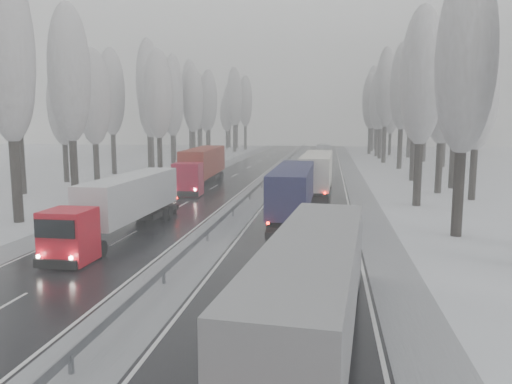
% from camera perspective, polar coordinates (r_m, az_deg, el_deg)
% --- Properties ---
extents(ground, '(260.00, 260.00, 0.00)m').
position_cam_1_polar(ground, '(19.18, -14.45, -13.95)').
color(ground, silver).
rests_on(ground, ground).
extents(carriageway_right, '(7.50, 200.00, 0.03)m').
position_cam_1_polar(carriageway_right, '(46.91, 6.03, -0.66)').
color(carriageway_right, black).
rests_on(carriageway_right, ground).
extents(carriageway_left, '(7.50, 200.00, 0.03)m').
position_cam_1_polar(carriageway_left, '(48.47, -6.47, -0.38)').
color(carriageway_left, black).
rests_on(carriageway_left, ground).
extents(median_slush, '(3.00, 200.00, 0.04)m').
position_cam_1_polar(median_slush, '(47.40, -0.32, -0.51)').
color(median_slush, '#A1A4A9').
rests_on(median_slush, ground).
extents(shoulder_right, '(2.40, 200.00, 0.04)m').
position_cam_1_polar(shoulder_right, '(46.97, 12.07, -0.77)').
color(shoulder_right, '#A1A4A9').
rests_on(shoulder_right, ground).
extents(shoulder_left, '(2.40, 200.00, 0.04)m').
position_cam_1_polar(shoulder_left, '(49.96, -11.97, -0.25)').
color(shoulder_left, '#A1A4A9').
rests_on(shoulder_left, ground).
extents(median_guardrail, '(0.12, 200.00, 0.76)m').
position_cam_1_polar(median_guardrail, '(47.31, -0.33, 0.18)').
color(median_guardrail, slate).
rests_on(median_guardrail, ground).
extents(tree_16, '(3.60, 3.60, 16.53)m').
position_cam_1_polar(tree_16, '(33.16, 22.86, 13.63)').
color(tree_16, black).
rests_on(tree_16, ground).
extents(tree_18, '(3.60, 3.60, 16.58)m').
position_cam_1_polar(tree_18, '(44.14, 18.46, 12.35)').
color(tree_18, black).
rests_on(tree_18, ground).
extents(tree_19, '(3.60, 3.60, 14.57)m').
position_cam_1_polar(tree_19, '(49.15, 24.01, 10.09)').
color(tree_19, black).
rests_on(tree_19, ground).
extents(tree_20, '(3.60, 3.60, 15.71)m').
position_cam_1_polar(tree_20, '(52.70, 20.58, 10.88)').
color(tree_20, black).
rests_on(tree_20, ground).
extents(tree_21, '(3.60, 3.60, 18.62)m').
position_cam_1_polar(tree_21, '(57.21, 22.05, 12.41)').
color(tree_21, black).
rests_on(tree_21, ground).
extents(tree_22, '(3.60, 3.60, 15.86)m').
position_cam_1_polar(tree_22, '(62.80, 17.78, 10.57)').
color(tree_22, black).
rests_on(tree_22, ground).
extents(tree_23, '(3.60, 3.60, 13.55)m').
position_cam_1_polar(tree_23, '(67.91, 22.47, 8.88)').
color(tree_23, black).
rests_on(tree_23, ground).
extents(tree_24, '(3.60, 3.60, 20.49)m').
position_cam_1_polar(tree_24, '(68.48, 17.88, 12.80)').
color(tree_24, black).
rests_on(tree_24, ground).
extents(tree_25, '(3.60, 3.60, 19.44)m').
position_cam_1_polar(tree_25, '(73.71, 22.76, 11.68)').
color(tree_25, black).
rests_on(tree_25, ground).
extents(tree_26, '(3.60, 3.60, 18.78)m').
position_cam_1_polar(tree_26, '(78.46, 16.36, 11.42)').
color(tree_26, black).
rests_on(tree_26, ground).
extents(tree_27, '(3.60, 3.60, 17.62)m').
position_cam_1_polar(tree_27, '(83.59, 20.90, 10.48)').
color(tree_27, black).
rests_on(tree_27, ground).
extents(tree_28, '(3.60, 3.60, 19.62)m').
position_cam_1_polar(tree_28, '(88.94, 14.63, 11.40)').
color(tree_28, black).
rests_on(tree_28, ground).
extents(tree_29, '(3.60, 3.60, 18.11)m').
position_cam_1_polar(tree_29, '(93.88, 18.89, 10.45)').
color(tree_29, black).
rests_on(tree_29, ground).
extents(tree_30, '(3.60, 3.60, 17.86)m').
position_cam_1_polar(tree_30, '(98.59, 14.12, 10.41)').
color(tree_30, black).
rests_on(tree_30, ground).
extents(tree_31, '(3.60, 3.60, 18.58)m').
position_cam_1_polar(tree_31, '(103.30, 17.23, 10.43)').
color(tree_31, black).
rests_on(tree_31, ground).
extents(tree_32, '(3.60, 3.60, 17.33)m').
position_cam_1_polar(tree_32, '(106.05, 13.75, 10.06)').
color(tree_32, black).
rests_on(tree_32, ground).
extents(tree_33, '(3.60, 3.60, 14.33)m').
position_cam_1_polar(tree_33, '(110.29, 15.17, 8.93)').
color(tree_33, black).
rests_on(tree_33, ground).
extents(tree_34, '(3.60, 3.60, 17.63)m').
position_cam_1_polar(tree_34, '(113.06, 12.96, 10.05)').
color(tree_34, black).
rests_on(tree_34, ground).
extents(tree_35, '(3.60, 3.60, 18.25)m').
position_cam_1_polar(tree_35, '(118.10, 17.34, 9.99)').
color(tree_35, black).
rests_on(tree_35, ground).
extents(tree_36, '(3.60, 3.60, 20.23)m').
position_cam_1_polar(tree_36, '(123.03, 13.24, 10.63)').
color(tree_36, black).
rests_on(tree_36, ground).
extents(tree_37, '(3.60, 3.60, 16.37)m').
position_cam_1_polar(tree_37, '(127.66, 16.22, 9.33)').
color(tree_37, black).
rests_on(tree_37, ground).
extents(tree_38, '(3.60, 3.60, 17.97)m').
position_cam_1_polar(tree_38, '(133.64, 13.58, 9.79)').
color(tree_38, black).
rests_on(tree_38, ground).
extents(tree_39, '(3.60, 3.60, 16.19)m').
position_cam_1_polar(tree_39, '(137.86, 14.59, 9.22)').
color(tree_39, black).
rests_on(tree_39, ground).
extents(tree_56, '(3.60, 3.60, 18.12)m').
position_cam_1_polar(tree_56, '(39.02, -26.52, 13.99)').
color(tree_56, black).
rests_on(tree_56, ground).
extents(tree_58, '(3.60, 3.60, 17.21)m').
position_cam_1_polar(tree_58, '(46.72, -20.57, 12.49)').
color(tree_58, black).
rests_on(tree_58, ground).
extents(tree_59, '(3.60, 3.60, 18.41)m').
position_cam_1_polar(tree_59, '(54.15, -25.82, 12.34)').
color(tree_59, black).
rests_on(tree_59, ground).
extents(tree_60, '(3.60, 3.60, 14.84)m').
position_cam_1_polar(tree_60, '(56.36, -18.08, 10.22)').
color(tree_60, black).
rests_on(tree_60, ground).
extents(tree_61, '(3.60, 3.60, 13.95)m').
position_cam_1_polar(tree_61, '(62.57, -21.21, 9.30)').
color(tree_61, black).
rests_on(tree_61, ground).
extents(tree_62, '(3.60, 3.60, 16.04)m').
position_cam_1_polar(tree_62, '(63.72, -11.11, 10.86)').
color(tree_62, black).
rests_on(tree_62, ground).
extents(tree_63, '(3.60, 3.60, 16.88)m').
position_cam_1_polar(tree_63, '(70.40, -16.21, 10.86)').
color(tree_63, black).
rests_on(tree_63, ground).
extents(tree_64, '(3.60, 3.60, 15.42)m').
position_cam_1_polar(tree_64, '(73.61, -11.96, 10.13)').
color(tree_64, black).
rests_on(tree_64, ground).
extents(tree_65, '(3.60, 3.60, 19.48)m').
position_cam_1_polar(tree_65, '(78.12, -12.24, 11.90)').
color(tree_65, black).
rests_on(tree_65, ground).
extents(tree_66, '(3.60, 3.60, 15.23)m').
position_cam_1_polar(tree_66, '(82.68, -9.55, 9.87)').
color(tree_66, black).
rests_on(tree_66, ground).
extents(tree_67, '(3.60, 3.60, 17.09)m').
position_cam_1_polar(tree_67, '(86.95, -9.63, 10.56)').
color(tree_67, black).
rests_on(tree_67, ground).
extents(tree_68, '(3.60, 3.60, 16.65)m').
position_cam_1_polar(tree_68, '(88.74, -7.22, 10.38)').
color(tree_68, black).
rests_on(tree_68, ground).
extents(tree_69, '(3.60, 3.60, 19.35)m').
position_cam_1_polar(tree_69, '(94.03, -9.47, 11.24)').
color(tree_69, black).
rests_on(tree_69, ground).
extents(tree_70, '(3.60, 3.60, 17.09)m').
position_cam_1_polar(tree_70, '(98.43, -5.48, 10.34)').
color(tree_70, black).
rests_on(tree_70, ground).
extents(tree_71, '(3.60, 3.60, 19.61)m').
position_cam_1_polar(tree_71, '(103.58, -7.56, 11.07)').
color(tree_71, black).
rests_on(tree_71, ground).
extents(tree_72, '(3.60, 3.60, 15.11)m').
position_cam_1_polar(tree_72, '(108.08, -5.63, 9.46)').
color(tree_72, black).
rests_on(tree_72, ground).
extents(tree_73, '(3.60, 3.60, 17.22)m').
position_cam_1_polar(tree_73, '(112.71, -6.59, 10.07)').
color(tree_73, black).
rests_on(tree_73, ground).
extents(tree_74, '(3.60, 3.60, 19.68)m').
position_cam_1_polar(tree_74, '(117.90, -2.51, 10.79)').
color(tree_74, black).
rests_on(tree_74, ground).
extents(tree_75, '(3.60, 3.60, 18.60)m').
position_cam_1_polar(tree_75, '(123.78, -6.37, 10.30)').
color(tree_75, black).
rests_on(tree_75, ground).
extents(tree_76, '(3.60, 3.60, 18.55)m').
position_cam_1_polar(tree_76, '(126.92, -1.23, 10.28)').
color(tree_76, black).
rests_on(tree_76, ground).
extents(tree_77, '(3.60, 3.60, 14.32)m').
position_cam_1_polar(tree_77, '(131.81, -3.37, 9.01)').
color(tree_77, black).
rests_on(tree_77, ground).
extents(tree_78, '(3.60, 3.60, 19.55)m').
position_cam_1_polar(tree_78, '(134.04, -2.26, 10.43)').
color(tree_78, black).
rests_on(tree_78, ground).
extents(tree_79, '(3.60, 3.60, 17.07)m').
position_cam_1_polar(tree_79, '(138.44, -3.09, 9.69)').
color(tree_79, black).
rests_on(tree_79, ground).
extents(truck_grey_tarp, '(3.64, 15.13, 3.85)m').
position_cam_1_polar(truck_grey_tarp, '(15.60, 6.91, -10.15)').
color(truck_grey_tarp, '#57575D').
rests_on(truck_grey_tarp, ground).
extents(truck_blue_box, '(2.49, 15.38, 3.94)m').
position_cam_1_polar(truck_blue_box, '(36.09, 4.36, 0.40)').
color(truck_blue_box, navy).
rests_on(truck_blue_box, ground).
extents(truck_cream_box, '(2.87, 16.04, 4.10)m').
position_cam_1_polar(truck_cream_box, '(48.24, 7.06, 2.41)').
color(truck_cream_box, beige).
rests_on(truck_cream_box, ground).
extents(box_truck_distant, '(2.46, 7.84, 2.92)m').
position_cam_1_polar(box_truck_distant, '(94.89, 7.73, 4.62)').
color(box_truck_distant, silver).
rests_on(box_truck_distant, ground).
extents(truck_red_white, '(2.43, 14.21, 3.63)m').
position_cam_1_polar(truck_red_white, '(32.29, -14.78, -1.07)').
color(truck_red_white, red).
rests_on(truck_red_white, ground).
extents(truck_red_red, '(3.45, 16.42, 4.18)m').
position_cam_1_polar(truck_red_red, '(54.06, -6.21, 3.09)').
color(truck_red_red, '#AA0925').
rests_on(truck_red_red, ground).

